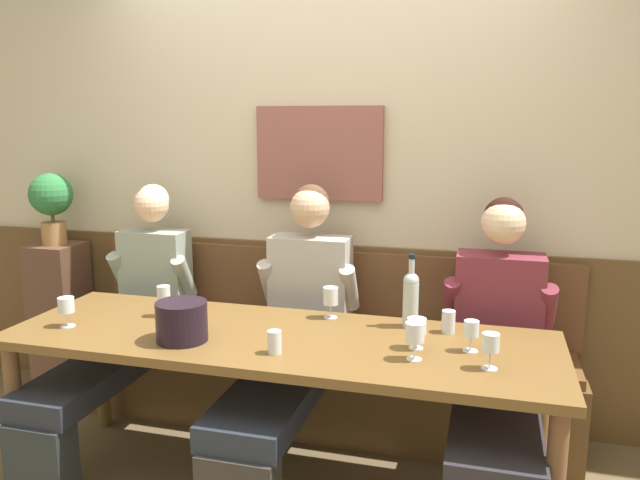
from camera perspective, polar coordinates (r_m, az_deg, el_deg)
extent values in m
cube|color=beige|center=(3.43, 0.97, 6.89)|extent=(6.80, 0.08, 2.80)
cube|color=#8F5349|center=(3.38, -0.09, 7.98)|extent=(0.70, 0.04, 0.50)
cube|color=brown|center=(3.56, 0.70, -8.06)|extent=(6.80, 0.03, 0.97)
cube|color=brown|center=(3.46, -0.29, -13.37)|extent=(2.68, 0.42, 0.44)
cube|color=brown|center=(3.36, -0.29, -9.57)|extent=(2.63, 0.39, 0.05)
cube|color=brown|center=(3.46, 0.56, -4.62)|extent=(2.68, 0.04, 0.45)
cube|color=brown|center=(2.72, -3.90, -9.12)|extent=(2.38, 0.77, 0.04)
cylinder|color=brown|center=(3.16, -26.12, -14.49)|extent=(0.07, 0.07, 0.69)
cylinder|color=brown|center=(3.61, -19.46, -10.79)|extent=(0.07, 0.07, 0.69)
cylinder|color=brown|center=(3.03, 19.63, -15.12)|extent=(0.07, 0.07, 0.69)
cube|color=#272D2F|center=(3.08, -24.18, -18.29)|extent=(0.28, 0.14, 0.38)
cube|color=#262933|center=(3.30, -19.39, -11.20)|extent=(0.31, 1.02, 0.11)
cube|color=#8F9D8E|center=(3.63, -14.84, -3.43)|extent=(0.37, 0.19, 0.55)
sphere|color=beige|center=(3.55, -15.26, 3.13)|extent=(0.19, 0.19, 0.19)
sphere|color=beige|center=(3.56, -15.07, 3.57)|extent=(0.18, 0.18, 0.18)
cylinder|color=#8F9D8E|center=(3.70, -17.80, -2.87)|extent=(0.08, 0.20, 0.27)
cylinder|color=#8F9D8E|center=(3.50, -12.37, -3.36)|extent=(0.08, 0.20, 0.27)
cube|color=#262C38|center=(2.90, -3.98, -13.71)|extent=(0.35, 1.01, 0.11)
cube|color=#B3AEA5|center=(3.28, -0.87, -4.51)|extent=(0.41, 0.20, 0.56)
sphere|color=#D6AD88|center=(3.18, -0.94, 2.96)|extent=(0.20, 0.20, 0.20)
sphere|color=brown|center=(3.20, -0.82, 3.48)|extent=(0.19, 0.19, 0.19)
cylinder|color=#B3AEA5|center=(3.30, -4.73, -3.87)|extent=(0.08, 0.20, 0.27)
cylinder|color=#B3AEA5|center=(3.18, 2.73, -4.42)|extent=(0.08, 0.20, 0.27)
cube|color=#2B292F|center=(2.76, 15.78, -15.48)|extent=(0.35, 1.01, 0.11)
cube|color=maroon|center=(3.16, 16.08, -5.91)|extent=(0.41, 0.22, 0.52)
sphere|color=beige|center=(3.06, 16.49, 1.48)|extent=(0.21, 0.21, 0.21)
sphere|color=black|center=(3.08, 16.51, 2.03)|extent=(0.19, 0.19, 0.19)
cylinder|color=maroon|center=(3.11, 12.06, -5.51)|extent=(0.08, 0.20, 0.27)
cylinder|color=maroon|center=(3.12, 20.14, -5.91)|extent=(0.08, 0.20, 0.27)
cylinder|color=black|center=(2.68, -12.58, -7.30)|extent=(0.22, 0.22, 0.17)
cylinder|color=#B4C2BF|center=(2.81, 8.32, -5.94)|extent=(0.07, 0.07, 0.20)
sphere|color=#B4C2BF|center=(2.78, 8.38, -3.71)|extent=(0.07, 0.07, 0.07)
cylinder|color=#B4C2BF|center=(2.77, 8.41, -2.63)|extent=(0.03, 0.03, 0.09)
cylinder|color=black|center=(2.76, 8.44, -1.51)|extent=(0.03, 0.03, 0.02)
cylinder|color=silver|center=(2.93, 0.97, -7.12)|extent=(0.06, 0.06, 0.00)
cylinder|color=silver|center=(2.92, 0.98, -6.50)|extent=(0.01, 0.01, 0.06)
cylinder|color=silver|center=(2.90, 0.98, -5.15)|extent=(0.07, 0.07, 0.08)
cylinder|color=beige|center=(2.91, 0.98, -5.64)|extent=(0.06, 0.06, 0.03)
cylinder|color=silver|center=(3.04, -14.07, -6.78)|extent=(0.06, 0.06, 0.00)
cylinder|color=silver|center=(3.03, -14.10, -6.15)|extent=(0.01, 0.01, 0.07)
cylinder|color=silver|center=(3.01, -14.16, -4.84)|extent=(0.06, 0.06, 0.08)
cylinder|color=#F6CF7D|center=(3.02, -14.14, -5.31)|extent=(0.05, 0.05, 0.03)
cylinder|color=silver|center=(3.03, -22.15, -7.33)|extent=(0.07, 0.07, 0.00)
cylinder|color=silver|center=(3.03, -22.20, -6.73)|extent=(0.01, 0.01, 0.06)
cylinder|color=silver|center=(3.01, -22.29, -5.53)|extent=(0.07, 0.07, 0.07)
cylinder|color=#E0D17B|center=(3.01, -22.25, -6.03)|extent=(0.06, 0.06, 0.01)
cylinder|color=silver|center=(2.59, 8.81, -9.77)|extent=(0.06, 0.06, 0.00)
cylinder|color=silver|center=(2.58, 8.83, -9.10)|extent=(0.01, 0.01, 0.06)
cylinder|color=silver|center=(2.56, 8.87, -7.80)|extent=(0.08, 0.08, 0.06)
cylinder|color=#E7CF7E|center=(2.57, 8.86, -8.28)|extent=(0.07, 0.07, 0.02)
cylinder|color=silver|center=(2.60, 13.64, -9.86)|extent=(0.06, 0.06, 0.00)
cylinder|color=silver|center=(2.59, 13.67, -9.20)|extent=(0.01, 0.01, 0.06)
cylinder|color=silver|center=(2.57, 13.74, -7.90)|extent=(0.06, 0.06, 0.06)
cylinder|color=#E1D97A|center=(2.58, 13.71, -8.39)|extent=(0.05, 0.05, 0.02)
cylinder|color=silver|center=(2.45, 15.29, -11.31)|extent=(0.06, 0.06, 0.00)
cylinder|color=silver|center=(2.43, 15.33, -10.55)|extent=(0.01, 0.01, 0.07)
cylinder|color=silver|center=(2.41, 15.41, -9.06)|extent=(0.06, 0.06, 0.07)
cylinder|color=#EADC83|center=(2.42, 15.38, -9.63)|extent=(0.06, 0.06, 0.02)
cylinder|color=silver|center=(2.48, 8.63, -10.77)|extent=(0.06, 0.06, 0.00)
cylinder|color=silver|center=(2.46, 8.66, -9.97)|extent=(0.01, 0.01, 0.07)
cylinder|color=silver|center=(2.44, 8.71, -8.37)|extent=(0.07, 0.07, 0.08)
cylinder|color=silver|center=(2.78, 11.71, -7.35)|extent=(0.06, 0.06, 0.10)
cylinder|color=silver|center=(2.50, -4.20, -9.34)|extent=(0.06, 0.06, 0.09)
cube|color=brown|center=(4.14, -22.68, -6.57)|extent=(0.28, 0.28, 0.91)
cylinder|color=#A37343|center=(4.02, -23.23, 0.58)|extent=(0.14, 0.14, 0.13)
cylinder|color=brown|center=(4.00, -23.34, 1.99)|extent=(0.02, 0.02, 0.07)
sphere|color=#2E773D|center=(3.99, -23.49, 3.87)|extent=(0.25, 0.25, 0.25)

